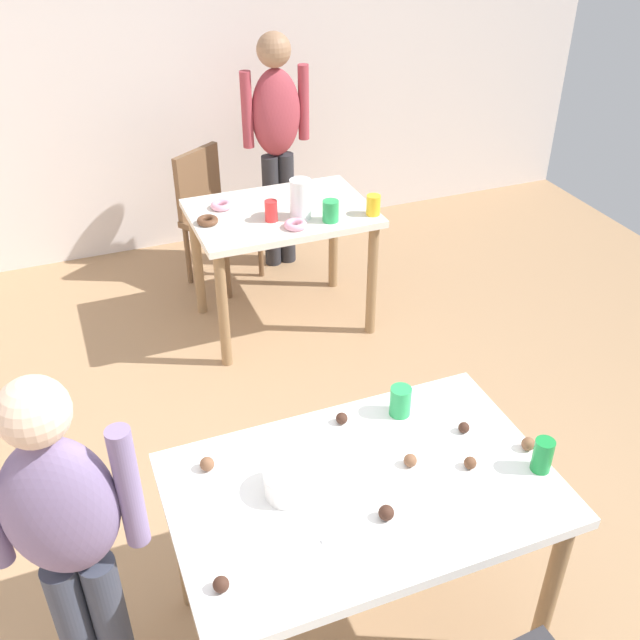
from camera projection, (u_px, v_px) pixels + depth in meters
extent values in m
plane|color=#9E7A56|center=(359.00, 569.00, 2.98)|extent=(6.40, 6.40, 0.00)
cube|color=silver|center=(165.00, 59.00, 4.75)|extent=(6.40, 0.10, 2.60)
cube|color=white|center=(363.00, 489.00, 2.37)|extent=(1.24, 0.80, 0.04)
cylinder|color=olive|center=(550.00, 591.00, 2.48)|extent=(0.06, 0.06, 0.71)
cylinder|color=olive|center=(182.00, 540.00, 2.67)|extent=(0.06, 0.06, 0.71)
cylinder|color=olive|center=(451.00, 460.00, 3.01)|extent=(0.06, 0.06, 0.71)
cube|color=silver|center=(281.00, 213.00, 4.12)|extent=(1.01, 0.71, 0.04)
cylinder|color=olive|center=(223.00, 311.00, 3.96)|extent=(0.06, 0.06, 0.71)
cylinder|color=olive|center=(372.00, 280.00, 4.24)|extent=(0.06, 0.06, 0.71)
cylinder|color=olive|center=(198.00, 262.00, 4.42)|extent=(0.06, 0.06, 0.71)
cylinder|color=olive|center=(333.00, 237.00, 4.69)|extent=(0.06, 0.06, 0.71)
cube|color=brown|center=(222.00, 221.00, 4.72)|extent=(0.56, 0.56, 0.04)
cube|color=brown|center=(198.00, 182.00, 4.68)|extent=(0.34, 0.25, 0.42)
cylinder|color=brown|center=(260.00, 249.00, 4.88)|extent=(0.04, 0.04, 0.41)
cylinder|color=brown|center=(227.00, 269.00, 4.65)|extent=(0.04, 0.04, 0.41)
cylinder|color=brown|center=(222.00, 236.00, 5.04)|extent=(0.04, 0.04, 0.41)
cylinder|color=brown|center=(188.00, 255.00, 4.81)|extent=(0.04, 0.04, 0.41)
cylinder|color=#383D4C|center=(79.00, 640.00, 2.34)|extent=(0.11, 0.11, 0.70)
cylinder|color=#383D4C|center=(115.00, 634.00, 2.35)|extent=(0.11, 0.11, 0.70)
ellipsoid|color=slate|center=(60.00, 507.00, 2.01)|extent=(0.35, 0.25, 0.50)
sphere|color=beige|center=(33.00, 412.00, 1.82)|extent=(0.19, 0.19, 0.19)
cylinder|color=slate|center=(129.00, 488.00, 2.02)|extent=(0.08, 0.08, 0.42)
cylinder|color=#28282D|center=(287.00, 209.00, 4.97)|extent=(0.11, 0.11, 0.78)
cylinder|color=#28282D|center=(272.00, 212.00, 4.93)|extent=(0.11, 0.11, 0.78)
ellipsoid|color=#9E3842|center=(276.00, 113.00, 4.58)|extent=(0.33, 0.21, 0.55)
sphere|color=#997051|center=(274.00, 50.00, 4.37)|extent=(0.21, 0.21, 0.21)
cylinder|color=#9E3842|center=(304.00, 103.00, 4.62)|extent=(0.07, 0.07, 0.47)
cylinder|color=#9E3842|center=(247.00, 110.00, 4.50)|extent=(0.07, 0.07, 0.47)
cylinder|color=white|center=(290.00, 482.00, 2.31)|extent=(0.17, 0.17, 0.08)
cylinder|color=#198438|center=(543.00, 455.00, 2.39)|extent=(0.07, 0.07, 0.12)
cube|color=silver|center=(348.00, 534.00, 2.19)|extent=(0.17, 0.02, 0.01)
cylinder|color=green|center=(400.00, 401.00, 2.62)|extent=(0.08, 0.08, 0.11)
sphere|color=#3D2319|center=(221.00, 584.00, 2.02)|extent=(0.05, 0.05, 0.05)
sphere|color=#3D2319|center=(464.00, 428.00, 2.56)|extent=(0.04, 0.04, 0.04)
sphere|color=brown|center=(410.00, 460.00, 2.42)|extent=(0.05, 0.05, 0.05)
sphere|color=#3D2319|center=(386.00, 513.00, 2.23)|extent=(0.05, 0.05, 0.05)
sphere|color=brown|center=(470.00, 463.00, 2.41)|extent=(0.04, 0.04, 0.04)
sphere|color=brown|center=(207.00, 464.00, 2.40)|extent=(0.05, 0.05, 0.05)
sphere|color=#3D2319|center=(342.00, 418.00, 2.60)|extent=(0.04, 0.04, 0.04)
sphere|color=brown|center=(528.00, 444.00, 2.48)|extent=(0.05, 0.05, 0.05)
cylinder|color=white|center=(301.00, 199.00, 3.97)|extent=(0.12, 0.12, 0.22)
cylinder|color=green|center=(331.00, 211.00, 3.96)|extent=(0.09, 0.09, 0.12)
cylinder|color=red|center=(271.00, 211.00, 3.96)|extent=(0.07, 0.07, 0.12)
cylinder|color=yellow|center=(373.00, 205.00, 4.03)|extent=(0.08, 0.08, 0.11)
torus|color=pink|center=(296.00, 225.00, 3.91)|extent=(0.12, 0.12, 0.04)
torus|color=pink|center=(221.00, 205.00, 4.12)|extent=(0.12, 0.12, 0.04)
torus|color=brown|center=(208.00, 221.00, 3.96)|extent=(0.12, 0.12, 0.03)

